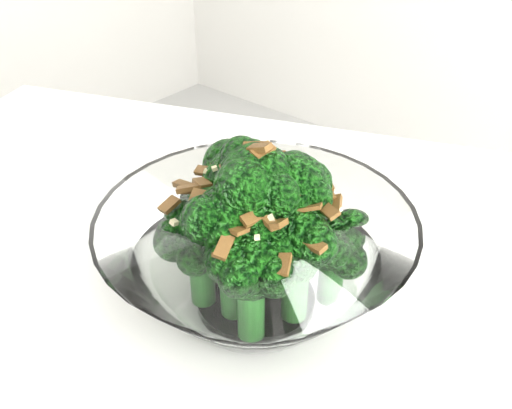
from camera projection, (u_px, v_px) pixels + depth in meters
The scene contains 1 object.
broccoli_dish at pixel (256, 249), 0.45m from camera, with size 0.25×0.25×0.16m.
Camera 1 is at (0.20, -0.13, 1.09)m, focal length 40.00 mm.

